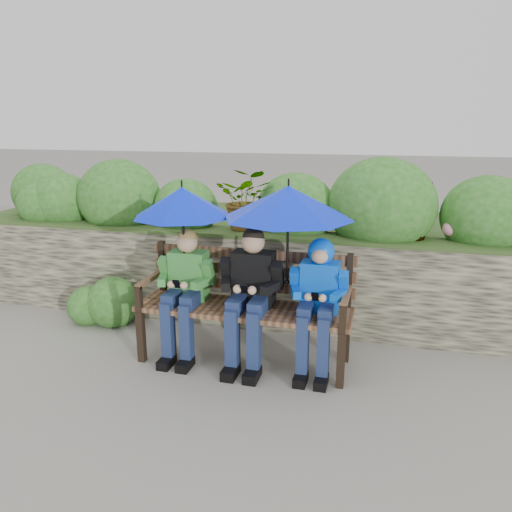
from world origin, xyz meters
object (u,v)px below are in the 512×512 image
(park_bench, at_px, (246,298))
(umbrella_left, at_px, (182,202))
(boy_middle, at_px, (250,290))
(umbrella_right, at_px, (288,202))
(boy_left, at_px, (185,286))
(boy_right, at_px, (318,294))

(park_bench, relative_size, umbrella_left, 2.15)
(boy_middle, height_order, umbrella_right, umbrella_right)
(umbrella_right, bearing_deg, boy_middle, -168.55)
(boy_middle, xyz_separation_m, umbrella_left, (-0.64, 0.04, 0.75))
(boy_middle, bearing_deg, umbrella_left, 176.49)
(boy_left, relative_size, umbrella_right, 1.06)
(boy_left, bearing_deg, boy_middle, -0.53)
(boy_middle, xyz_separation_m, umbrella_right, (0.32, 0.06, 0.79))
(boy_left, xyz_separation_m, boy_right, (1.23, 0.01, 0.04))
(boy_left, height_order, umbrella_left, umbrella_left)
(umbrella_left, bearing_deg, park_bench, 6.34)
(boy_middle, bearing_deg, umbrella_right, 11.45)
(boy_middle, bearing_deg, park_bench, 124.00)
(boy_left, height_order, boy_middle, boy_middle)
(boy_left, xyz_separation_m, umbrella_right, (0.94, 0.06, 0.81))
(boy_middle, relative_size, boy_right, 1.06)
(umbrella_left, relative_size, umbrella_right, 0.80)
(boy_left, distance_m, boy_right, 1.23)
(boy_middle, distance_m, umbrella_right, 0.85)
(boy_right, bearing_deg, park_bench, 173.03)
(boy_right, bearing_deg, umbrella_right, 171.25)
(boy_left, xyz_separation_m, umbrella_left, (-0.01, 0.03, 0.78))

